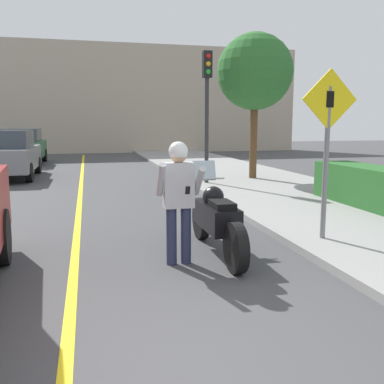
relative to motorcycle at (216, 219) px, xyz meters
The scene contains 11 objects.
ground_plane 3.21m from the motorcycle, 116.68° to the right, with size 80.00×80.00×0.00m, color #424244.
sidewalk_curb 3.60m from the motorcycle, 19.04° to the left, with size 4.40×44.00×0.12m.
road_center_line 3.79m from the motorcycle, 122.60° to the left, with size 0.12×36.00×0.01m.
building_backdrop 23.40m from the motorcycle, 93.52° to the left, with size 28.00×1.20×7.00m.
motorcycle is the anchor object (origin of this frame).
person_biker 0.88m from the motorcycle, 150.90° to the right, with size 0.59×0.46×1.67m.
crossing_sign 2.10m from the motorcycle, ahead, with size 0.91×0.08×2.59m.
traffic_light 7.21m from the motorcycle, 75.46° to the left, with size 0.26×0.30×3.87m.
street_tree 8.68m from the motorcycle, 64.48° to the left, with size 2.43×2.43×4.63m.
parked_car_grey 11.13m from the motorcycle, 113.88° to the left, with size 1.88×4.20×1.68m.
parked_car_green 16.37m from the motorcycle, 106.87° to the left, with size 1.88×4.20×1.68m.
Camera 1 is at (-0.37, -3.02, 1.90)m, focal length 40.00 mm.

